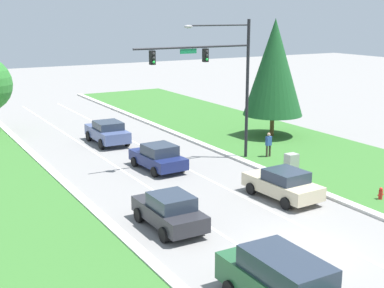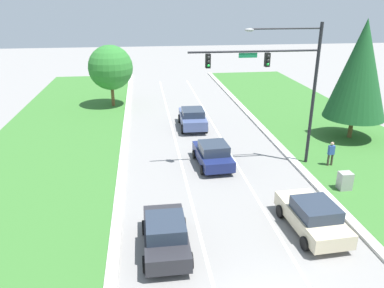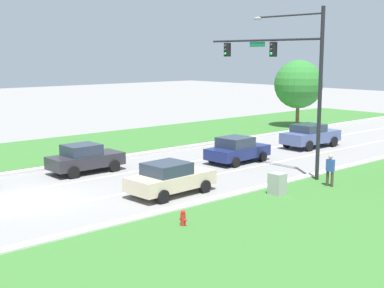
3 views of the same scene
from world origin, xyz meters
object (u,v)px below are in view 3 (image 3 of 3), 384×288
Objects in this scene: navy_sedan at (237,150)px; charcoal_sedan at (85,158)px; pedestrian at (330,169)px; utility_cabinet at (277,185)px; fire_hydrant at (183,219)px; oak_near_left_tree at (298,84)px; slate_blue_sedan at (310,135)px; traffic_signal_mast at (287,67)px; champagne_sedan at (170,178)px.

navy_sedan is 9.21m from charcoal_sedan.
pedestrian is (11.10, 7.29, 0.12)m from charcoal_sedan.
pedestrian reaches higher than utility_cabinet.
charcoal_sedan is (-3.63, -8.47, 0.03)m from navy_sedan.
fire_hydrant is 0.12× the size of oak_near_left_tree.
navy_sedan is at bearing -86.80° from slate_blue_sedan.
utility_cabinet is at bearing -54.64° from oak_near_left_tree.
pedestrian is (7.47, -1.18, 0.15)m from navy_sedan.
pedestrian is (0.72, 3.17, 0.39)m from utility_cabinet.
slate_blue_sedan is at bearing 117.71° from traffic_signal_mast.
charcoal_sedan is (-6.83, -0.57, 0.03)m from champagne_sedan.
charcoal_sedan is at bearing 168.94° from fire_hydrant.
navy_sedan reaches higher than utility_cabinet.
champagne_sedan is 8.52m from navy_sedan.
fire_hydrant is at bearing 84.60° from pedestrian.
champagne_sedan is at bearing -96.44° from traffic_signal_mast.
slate_blue_sedan reaches higher than navy_sedan.
utility_cabinet is (6.75, -4.35, -0.24)m from navy_sedan.
slate_blue_sedan is 2.74× the size of pedestrian.
utility_cabinet reaches higher than fire_hydrant.
navy_sedan is 3.86× the size of utility_cabinet.
navy_sedan is (0.28, -7.78, -0.08)m from slate_blue_sedan.
oak_near_left_tree reaches higher than champagne_sedan.
champagne_sedan is 1.06× the size of charcoal_sedan.
charcoal_sedan is 24.42m from oak_near_left_tree.
pedestrian is at bearing 54.49° from champagne_sedan.
traffic_signal_mast is at bearing 124.77° from utility_cabinet.
champagne_sedan is 5.03m from utility_cabinet.
navy_sedan is (-3.20, 7.90, -0.00)m from champagne_sedan.
champagne_sedan is 7.96m from pedestrian.
navy_sedan is at bearing 124.62° from fire_hydrant.
traffic_signal_mast is 12.04m from fire_hydrant.
fire_hydrant is (7.60, -18.39, -0.52)m from slate_blue_sedan.
utility_cabinet is (10.38, 4.12, -0.27)m from charcoal_sedan.
slate_blue_sedan is 11.84m from pedestrian.
traffic_signal_mast reaches higher than slate_blue_sedan.
oak_near_left_tree is (-11.35, 15.91, -1.98)m from traffic_signal_mast.
pedestrian reaches higher than fire_hydrant.
oak_near_left_tree is at bearing 133.61° from slate_blue_sedan.
traffic_signal_mast is 6.52m from navy_sedan.
navy_sedan is 8.03m from utility_cabinet.
slate_blue_sedan is at bearing 88.93° from navy_sedan.
slate_blue_sedan is at bearing 120.10° from utility_cabinet.
utility_cabinet is at bearing -35.90° from navy_sedan.
pedestrian is (7.75, -8.96, 0.07)m from slate_blue_sedan.
traffic_signal_mast is at bearing -54.49° from oak_near_left_tree.
charcoal_sedan is 2.46× the size of pedestrian.
champagne_sedan is at bearing 5.05° from charcoal_sedan.
navy_sedan is at bearing -64.70° from oak_near_left_tree.
slate_blue_sedan is 19.91m from fire_hydrant.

